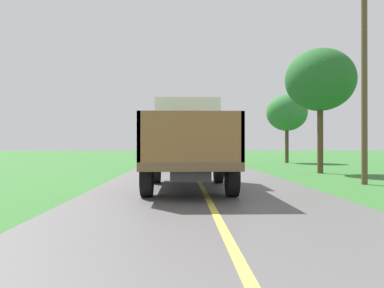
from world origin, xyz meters
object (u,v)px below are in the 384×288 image
(utility_pole_roadside, at_px, (364,71))
(roadside_tree_mid_right, at_px, (287,113))
(banana_truck_near, at_px, (188,141))
(roadside_tree_near_left, at_px, (320,80))
(banana_truck_far, at_px, (180,143))

(utility_pole_roadside, xyz_separation_m, roadside_tree_mid_right, (1.93, 16.26, -0.00))
(banana_truck_near, height_order, roadside_tree_near_left, roadside_tree_near_left)
(banana_truck_far, bearing_deg, utility_pole_roadside, -58.35)
(banana_truck_far, height_order, roadside_tree_mid_right, roadside_tree_mid_right)
(utility_pole_roadside, bearing_deg, roadside_tree_mid_right, 83.24)
(banana_truck_far, bearing_deg, roadside_tree_mid_right, 35.54)
(banana_truck_far, height_order, utility_pole_roadside, utility_pole_roadside)
(roadside_tree_near_left, xyz_separation_m, roadside_tree_mid_right, (1.50, 11.01, -0.61))
(roadside_tree_mid_right, bearing_deg, banana_truck_far, -144.46)
(banana_truck_near, height_order, banana_truck_far, same)
(banana_truck_far, height_order, roadside_tree_near_left, roadside_tree_near_left)
(banana_truck_near, height_order, utility_pole_roadside, utility_pole_roadside)
(banana_truck_near, bearing_deg, banana_truck_far, 91.35)
(banana_truck_far, relative_size, roadside_tree_mid_right, 1.09)
(utility_pole_roadside, distance_m, roadside_tree_near_left, 5.30)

